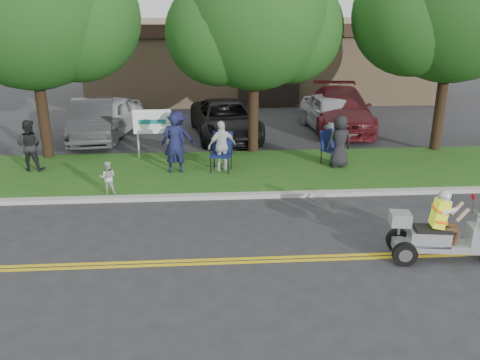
{
  "coord_description": "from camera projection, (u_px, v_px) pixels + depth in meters",
  "views": [
    {
      "loc": [
        -1.14,
        -9.91,
        5.22
      ],
      "look_at": [
        -0.32,
        2.0,
        0.9
      ],
      "focal_mm": 38.0,
      "sensor_mm": 36.0,
      "label": 1
    }
  ],
  "objects": [
    {
      "name": "spectator_adult_mid",
      "position": [
        30.0,
        145.0,
        15.66
      ],
      "size": [
        0.84,
        0.68,
        1.6
      ],
      "primitive_type": "imported",
      "rotation": [
        0.0,
        0.0,
        3.04
      ],
      "color": "black",
      "rests_on": "grass_verge"
    },
    {
      "name": "lawn_chair_a",
      "position": [
        222.0,
        149.0,
        15.73
      ],
      "size": [
        0.76,
        0.78,
        1.19
      ],
      "rotation": [
        0.0,
        0.0,
        -0.24
      ],
      "color": "black",
      "rests_on": "grass_verge"
    },
    {
      "name": "parked_car_mid",
      "position": [
        226.0,
        119.0,
        19.86
      ],
      "size": [
        2.95,
        5.28,
        1.4
      ],
      "primitive_type": "imported",
      "rotation": [
        0.0,
        0.0,
        0.13
      ],
      "color": "black",
      "rests_on": "ground"
    },
    {
      "name": "child_right",
      "position": [
        108.0,
        177.0,
        13.9
      ],
      "size": [
        0.44,
        0.35,
        0.91
      ],
      "primitive_type": "imported",
      "rotation": [
        0.0,
        0.0,
        3.14
      ],
      "color": "#BBBAB5",
      "rests_on": "grass_verge"
    },
    {
      "name": "centerline_far",
      "position": [
        263.0,
        258.0,
        10.75
      ],
      "size": [
        60.0,
        0.1,
        0.01
      ],
      "primitive_type": "cube",
      "color": "gold",
      "rests_on": "ground"
    },
    {
      "name": "spectator_adult_left",
      "position": [
        174.0,
        143.0,
        15.44
      ],
      "size": [
        0.72,
        0.52,
        1.84
      ],
      "primitive_type": "imported",
      "rotation": [
        0.0,
        0.0,
        3.27
      ],
      "color": "#16193F",
      "rests_on": "grass_verge"
    },
    {
      "name": "trike_scooter",
      "position": [
        441.0,
        236.0,
        10.54
      ],
      "size": [
        2.39,
        0.9,
        1.56
      ],
      "rotation": [
        0.0,
        0.0,
        -0.14
      ],
      "color": "black",
      "rests_on": "ground"
    },
    {
      "name": "spectator_adult_right",
      "position": [
        222.0,
        146.0,
        15.65
      ],
      "size": [
        1.0,
        0.71,
        1.57
      ],
      "primitive_type": "imported",
      "rotation": [
        0.0,
        0.0,
        3.54
      ],
      "color": "silver",
      "rests_on": "grass_verge"
    },
    {
      "name": "business_sign",
      "position": [
        152.0,
        124.0,
        16.73
      ],
      "size": [
        1.25,
        0.06,
        1.75
      ],
      "color": "silver",
      "rests_on": "ground"
    },
    {
      "name": "spectator_chair_a",
      "position": [
        178.0,
        137.0,
        16.42
      ],
      "size": [
        1.13,
        0.69,
        1.69
      ],
      "primitive_type": "imported",
      "rotation": [
        0.0,
        0.0,
        3.08
      ],
      "color": "#17163D",
      "rests_on": "grass_verge"
    },
    {
      "name": "tree_right",
      "position": [
        455.0,
        3.0,
        16.5
      ],
      "size": [
        6.86,
        5.6,
        8.07
      ],
      "color": "#332114",
      "rests_on": "ground"
    },
    {
      "name": "parked_car_far_right",
      "position": [
        332.0,
        113.0,
        20.7
      ],
      "size": [
        2.15,
        4.55,
        1.5
      ],
      "primitive_type": "imported",
      "rotation": [
        0.0,
        0.0,
        0.09
      ],
      "color": "#B4B6BC",
      "rests_on": "ground"
    },
    {
      "name": "parked_car_right",
      "position": [
        341.0,
        109.0,
        21.15
      ],
      "size": [
        2.91,
        5.82,
        1.62
      ],
      "primitive_type": "imported",
      "rotation": [
        0.0,
        0.0,
        -0.12
      ],
      "color": "#571419",
      "rests_on": "ground"
    },
    {
      "name": "curb",
      "position": [
        249.0,
        195.0,
        13.99
      ],
      "size": [
        60.0,
        0.25,
        0.12
      ],
      "primitive_type": "cube",
      "color": "#A8A89E",
      "rests_on": "ground"
    },
    {
      "name": "commercial_building",
      "position": [
        260.0,
        58.0,
        28.4
      ],
      "size": [
        18.0,
        8.2,
        4.0
      ],
      "color": "#9E7F5B",
      "rests_on": "ground"
    },
    {
      "name": "lawn_chair_b",
      "position": [
        330.0,
        145.0,
        16.36
      ],
      "size": [
        0.8,
        0.81,
        1.09
      ],
      "rotation": [
        0.0,
        0.0,
        0.57
      ],
      "color": "black",
      "rests_on": "grass_verge"
    },
    {
      "name": "parked_car_far_left",
      "position": [
        108.0,
        117.0,
        20.01
      ],
      "size": [
        2.7,
        4.66,
        1.49
      ],
      "primitive_type": "imported",
      "rotation": [
        0.0,
        0.0,
        -0.23
      ],
      "color": "#B1B3B9",
      "rests_on": "ground"
    },
    {
      "name": "centerline_near",
      "position": [
        264.0,
        262.0,
        10.6
      ],
      "size": [
        60.0,
        0.1,
        0.01
      ],
      "primitive_type": "cube",
      "color": "gold",
      "rests_on": "ground"
    },
    {
      "name": "grass_verge",
      "position": [
        243.0,
        171.0,
        16.01
      ],
      "size": [
        60.0,
        4.0,
        0.1
      ],
      "primitive_type": "cube",
      "color": "#1C5115",
      "rests_on": "ground"
    },
    {
      "name": "parked_car_left",
      "position": [
        93.0,
        120.0,
        19.48
      ],
      "size": [
        2.12,
        4.7,
        1.5
      ],
      "primitive_type": "imported",
      "rotation": [
        0.0,
        0.0,
        0.12
      ],
      "color": "#333336",
      "rests_on": "ground"
    },
    {
      "name": "spectator_chair_b",
      "position": [
        340.0,
        141.0,
        15.98
      ],
      "size": [
        0.9,
        0.69,
        1.66
      ],
      "primitive_type": "imported",
      "rotation": [
        0.0,
        0.0,
        3.36
      ],
      "color": "black",
      "rests_on": "grass_verge"
    },
    {
      "name": "ground",
      "position": [
        261.0,
        249.0,
        11.15
      ],
      "size": [
        120.0,
        120.0,
        0.0
      ],
      "primitive_type": "plane",
      "color": "#28282B",
      "rests_on": "ground"
    },
    {
      "name": "tree_mid",
      "position": [
        256.0,
        22.0,
        16.46
      ],
      "size": [
        5.88,
        4.8,
        7.05
      ],
      "color": "#332114",
      "rests_on": "ground"
    },
    {
      "name": "tree_left",
      "position": [
        31.0,
        9.0,
        15.68
      ],
      "size": [
        6.62,
        5.4,
        7.78
      ],
      "color": "#332114",
      "rests_on": "ground"
    }
  ]
}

